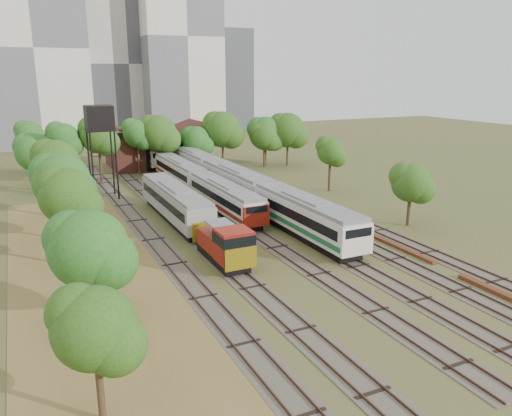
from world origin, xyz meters
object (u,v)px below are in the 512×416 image
shunter_locomotive (226,245)px  railcar_red_set (200,184)px  water_tower (99,120)px  railcar_green_set (236,183)px

shunter_locomotive → railcar_red_set: bearing=75.8°
shunter_locomotive → water_tower: size_ratio=0.67×
railcar_green_set → water_tower: (-15.38, 7.93, 8.01)m
railcar_green_set → shunter_locomotive: bearing=-115.5°
shunter_locomotive → water_tower: bearing=100.5°
railcar_green_set → water_tower: 19.07m
railcar_green_set → water_tower: size_ratio=4.33×
railcar_red_set → railcar_green_set: 4.83m
railcar_red_set → shunter_locomotive: size_ratio=4.27×
water_tower → railcar_red_set: bearing=-24.7°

